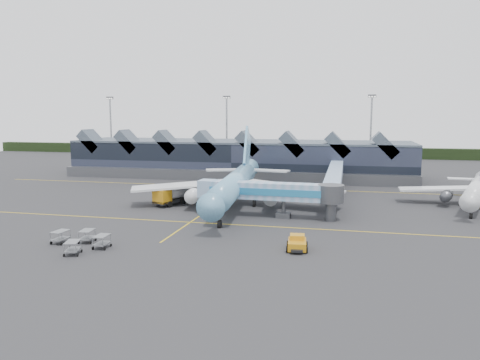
% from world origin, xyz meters
% --- Properties ---
extents(ground, '(260.00, 260.00, 0.00)m').
position_xyz_m(ground, '(0.00, 0.00, 0.00)').
color(ground, '#272729').
rests_on(ground, ground).
extents(taxi_stripes, '(120.00, 60.00, 0.01)m').
position_xyz_m(taxi_stripes, '(0.00, 10.00, 0.01)').
color(taxi_stripes, gold).
rests_on(taxi_stripes, ground).
extents(tree_line_far, '(260.00, 4.00, 4.00)m').
position_xyz_m(tree_line_far, '(0.00, 110.00, 2.00)').
color(tree_line_far, black).
rests_on(tree_line_far, ground).
extents(terminal, '(90.00, 22.25, 12.52)m').
position_xyz_m(terminal, '(-5.07, 47.35, 4.88)').
color(terminal, black).
rests_on(terminal, ground).
extents(light_masts, '(132.40, 42.56, 22.45)m').
position_xyz_m(light_masts, '(21.00, 62.80, 12.49)').
color(light_masts, '#979A9F').
rests_on(light_masts, ground).
extents(main_airliner, '(39.08, 45.13, 14.49)m').
position_xyz_m(main_airliner, '(3.83, 6.35, 4.26)').
color(main_airliner, '#6098C2').
rests_on(main_airliner, ground).
extents(regional_jet, '(26.28, 29.42, 10.31)m').
position_xyz_m(regional_jet, '(46.34, 15.25, 3.27)').
color(regional_jet, white).
rests_on(regional_jet, ground).
extents(jet_bridge, '(23.76, 4.38, 5.77)m').
position_xyz_m(jet_bridge, '(12.62, -1.49, 4.08)').
color(jet_bridge, '#7AA6CB').
rests_on(jet_bridge, ground).
extents(fuel_truck, '(5.72, 10.51, 3.55)m').
position_xyz_m(fuel_truck, '(-7.50, 6.06, 1.99)').
color(fuel_truck, black).
rests_on(fuel_truck, ground).
extents(pushback_tug, '(2.88, 4.23, 1.79)m').
position_xyz_m(pushback_tug, '(17.68, -19.13, 0.80)').
color(pushback_tug, '#C18012').
rests_on(pushback_tug, ground).
extents(baggage_carts, '(8.05, 7.80, 1.62)m').
position_xyz_m(baggage_carts, '(-9.00, -23.96, 0.91)').
color(baggage_carts, gray).
rests_on(baggage_carts, ground).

